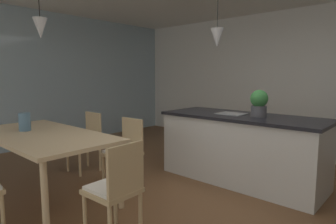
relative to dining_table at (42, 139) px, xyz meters
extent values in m
cube|color=brown|center=(1.57, 1.17, -0.72)|extent=(10.00, 8.40, 0.04)
cube|color=white|center=(1.57, 4.43, 0.65)|extent=(10.00, 0.12, 2.70)
cube|color=#9EB7C6|center=(-2.49, 1.17, 0.65)|extent=(0.06, 8.40, 2.70)
cube|color=#D1B284|center=(0.00, 0.00, 0.04)|extent=(2.01, 0.98, 0.04)
cylinder|color=#D1B284|center=(-0.92, 0.41, -0.33)|extent=(0.06, 0.06, 0.74)
cylinder|color=#D1B284|center=(0.92, 0.41, -0.33)|extent=(0.06, 0.06, 0.74)
cylinder|color=#D1B284|center=(0.92, -0.41, -0.33)|extent=(0.06, 0.06, 0.74)
cylinder|color=tan|center=(0.64, -0.66, -0.49)|extent=(0.04, 0.04, 0.41)
cube|color=tan|center=(-0.45, 0.81, -0.27)|extent=(0.40, 0.40, 0.04)
cube|color=white|center=(-0.45, 0.81, -0.23)|extent=(0.36, 0.36, 0.03)
cube|color=tan|center=(-0.45, 0.99, -0.04)|extent=(0.38, 0.03, 0.42)
cylinder|color=tan|center=(-0.28, 0.64, -0.49)|extent=(0.04, 0.04, 0.41)
cylinder|color=tan|center=(-0.62, 0.64, -0.49)|extent=(0.04, 0.04, 0.41)
cylinder|color=tan|center=(-0.28, 0.98, -0.49)|extent=(0.04, 0.04, 0.41)
cylinder|color=tan|center=(-0.62, 0.98, -0.49)|extent=(0.04, 0.04, 0.41)
cube|color=tan|center=(0.45, 0.81, -0.27)|extent=(0.41, 0.41, 0.04)
cube|color=white|center=(0.45, 0.81, -0.23)|extent=(0.36, 0.36, 0.03)
cube|color=tan|center=(0.45, 0.99, -0.04)|extent=(0.38, 0.03, 0.42)
cylinder|color=tan|center=(0.62, 0.64, -0.49)|extent=(0.04, 0.04, 0.41)
cylinder|color=tan|center=(0.28, 0.64, -0.49)|extent=(0.04, 0.04, 0.41)
cylinder|color=tan|center=(0.62, 0.98, -0.49)|extent=(0.04, 0.04, 0.41)
cylinder|color=tan|center=(0.28, 0.98, -0.49)|extent=(0.04, 0.04, 0.41)
cube|color=tan|center=(1.32, 0.00, -0.27)|extent=(0.42, 0.42, 0.04)
cube|color=white|center=(1.32, 0.00, -0.23)|extent=(0.37, 0.37, 0.03)
cube|color=tan|center=(1.50, 0.01, -0.04)|extent=(0.05, 0.38, 0.42)
cylinder|color=tan|center=(1.16, -0.18, -0.49)|extent=(0.04, 0.04, 0.41)
cylinder|color=tan|center=(1.15, 0.16, -0.49)|extent=(0.04, 0.04, 0.41)
cylinder|color=tan|center=(1.49, 0.18, -0.49)|extent=(0.04, 0.04, 0.41)
cube|color=silver|center=(1.48, 2.03, -0.26)|extent=(2.10, 0.81, 0.88)
cube|color=black|center=(1.48, 2.03, 0.18)|extent=(2.16, 0.87, 0.04)
cube|color=gray|center=(1.31, 2.03, 0.21)|extent=(0.36, 0.30, 0.01)
cone|color=#B7B7B7|center=(-0.17, 0.13, 1.28)|extent=(0.17, 0.17, 0.24)
cylinder|color=black|center=(1.06, 2.03, 1.69)|extent=(0.01, 0.01, 0.63)
cone|color=#B7B7B7|center=(1.06, 2.03, 1.25)|extent=(0.18, 0.18, 0.26)
cylinder|color=#4C4C51|center=(1.70, 2.03, 0.27)|extent=(0.19, 0.19, 0.14)
sphere|color=#387F3D|center=(1.70, 2.03, 0.44)|extent=(0.22, 0.22, 0.22)
cylinder|color=slate|center=(-0.30, -0.07, 0.17)|extent=(0.13, 0.13, 0.22)
camera|label=1|loc=(3.29, -1.45, 0.72)|focal=30.75mm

